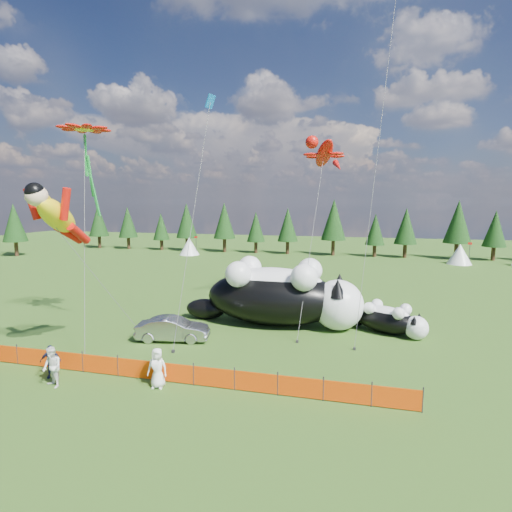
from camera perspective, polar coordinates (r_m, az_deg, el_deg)
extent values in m
plane|color=#17390A|center=(22.75, -8.22, -14.35)|extent=(160.00, 160.00, 0.00)
cylinder|color=#262626|center=(25.08, -30.93, -11.94)|extent=(0.06, 0.06, 1.10)
cylinder|color=#262626|center=(23.75, -27.43, -12.78)|extent=(0.06, 0.06, 1.10)
cylinder|color=#262626|center=(22.53, -23.51, -13.66)|extent=(0.06, 0.06, 1.10)
cylinder|color=#262626|center=(21.42, -19.13, -14.57)|extent=(0.06, 0.06, 1.10)
cylinder|color=#262626|center=(20.45, -14.26, -15.47)|extent=(0.06, 0.06, 1.10)
cylinder|color=#262626|center=(19.63, -8.90, -16.33)|extent=(0.06, 0.06, 1.10)
cylinder|color=#262626|center=(19.00, -3.08, -17.10)|extent=(0.06, 0.06, 1.10)
cylinder|color=#262626|center=(18.55, 3.12, -17.74)|extent=(0.06, 0.06, 1.10)
cylinder|color=#262626|center=(18.32, 9.60, -18.19)|extent=(0.06, 0.06, 1.10)
cylinder|color=#262626|center=(18.30, 16.19, -18.43)|extent=(0.06, 0.06, 1.10)
cylinder|color=#262626|center=(18.50, 22.72, -18.44)|extent=(0.06, 0.06, 1.10)
cube|color=#E04104|center=(25.79, -32.53, -11.65)|extent=(2.00, 0.04, 0.90)
cube|color=#E04104|center=(24.42, -29.22, -12.47)|extent=(2.00, 0.04, 0.90)
cube|color=#E04104|center=(23.14, -25.52, -13.34)|extent=(2.00, 0.04, 0.90)
cube|color=#E04104|center=(21.98, -21.37, -14.24)|extent=(2.00, 0.04, 0.90)
cube|color=#E04104|center=(20.94, -16.75, -15.15)|extent=(2.00, 0.04, 0.90)
cube|color=#E04104|center=(20.04, -11.64, -16.04)|extent=(2.00, 0.04, 0.90)
cube|color=#E04104|center=(19.31, -6.04, -16.86)|extent=(2.00, 0.04, 0.90)
cube|color=#E04104|center=(18.77, -0.02, -17.58)|extent=(2.00, 0.04, 0.90)
cube|color=#E04104|center=(18.43, 6.33, -18.13)|extent=(2.00, 0.04, 0.90)
cube|color=#E04104|center=(18.30, 12.88, -18.48)|extent=(2.00, 0.04, 0.90)
cube|color=#E04104|center=(18.39, 19.47, -18.60)|extent=(2.00, 0.04, 0.90)
ellipsoid|color=black|center=(27.96, 2.48, -5.97)|extent=(9.58, 4.59, 3.80)
ellipsoid|color=white|center=(27.75, 2.50, -4.06)|extent=(7.24, 3.29, 2.33)
sphere|color=white|center=(27.42, 11.64, -6.85)|extent=(3.38, 3.38, 3.38)
sphere|color=#D25171|center=(27.38, 14.66, -6.97)|extent=(0.47, 0.47, 0.47)
ellipsoid|color=black|center=(29.74, -7.19, -7.50)|extent=(2.98, 1.53, 1.48)
cone|color=black|center=(26.12, 11.58, -4.53)|extent=(1.18, 1.18, 1.18)
cone|color=black|center=(28.11, 11.84, -3.67)|extent=(1.18, 1.18, 1.18)
sphere|color=white|center=(28.53, 7.68, -2.07)|extent=(1.78, 1.78, 1.78)
sphere|color=white|center=(25.85, 6.88, -3.08)|extent=(1.78, 1.78, 1.78)
sphere|color=white|center=(29.42, -0.93, -1.70)|extent=(1.78, 1.78, 1.78)
sphere|color=white|center=(26.83, -2.55, -2.63)|extent=(1.78, 1.78, 1.78)
ellipsoid|color=black|center=(27.78, 18.10, -8.73)|extent=(4.59, 3.59, 1.66)
ellipsoid|color=white|center=(27.67, 18.13, -7.90)|extent=(3.43, 2.64, 1.02)
sphere|color=white|center=(27.17, 21.91, -9.49)|extent=(1.48, 1.48, 1.48)
sphere|color=#D25171|center=(26.99, 23.19, -9.67)|extent=(0.21, 0.21, 0.21)
ellipsoid|color=black|center=(28.79, 13.93, -9.04)|extent=(1.45, 1.15, 0.65)
cone|color=black|center=(26.60, 21.67, -8.51)|extent=(0.52, 0.52, 0.52)
cone|color=black|center=(27.41, 22.28, -8.07)|extent=(0.52, 0.52, 0.52)
sphere|color=white|center=(27.77, 20.59, -7.17)|extent=(0.78, 0.78, 0.78)
sphere|color=white|center=(26.68, 19.70, -7.73)|extent=(0.78, 0.78, 0.78)
sphere|color=white|center=(28.45, 16.90, -6.65)|extent=(0.78, 0.78, 0.78)
sphere|color=white|center=(27.39, 15.88, -7.17)|extent=(0.78, 0.78, 0.78)
imported|color=#A4A4A8|center=(25.58, -11.80, -10.16)|extent=(4.66, 2.40, 1.47)
imported|color=white|center=(21.30, -27.14, -13.97)|extent=(1.07, 0.88, 1.91)
imported|color=#131836|center=(22.48, -27.30, -13.21)|extent=(1.07, 0.84, 1.63)
imported|color=white|center=(19.61, -13.92, -15.27)|extent=(0.99, 0.71, 1.88)
cylinder|color=#595959|center=(24.42, -20.79, -3.51)|extent=(0.03, 0.03, 9.12)
cube|color=#262626|center=(26.77, -15.83, -10.95)|extent=(0.15, 0.15, 0.16)
cylinder|color=#595959|center=(27.69, 8.03, 2.75)|extent=(0.03, 0.03, 14.57)
cube|color=#262626|center=(25.02, 5.91, -12.03)|extent=(0.15, 0.15, 0.16)
cylinder|color=#595959|center=(24.43, -23.30, 2.39)|extent=(0.03, 0.03, 13.67)
cube|color=#262626|center=(23.46, -23.26, -14.01)|extent=(0.15, 0.15, 0.16)
cube|color=green|center=(26.85, -23.00, 10.45)|extent=(0.22, 0.22, 4.94)
cylinder|color=#595959|center=(23.96, -9.08, 4.94)|extent=(0.03, 0.03, 15.08)
cube|color=#262626|center=(23.84, -11.75, -13.18)|extent=(0.15, 0.15, 0.16)
cylinder|color=#595959|center=(26.18, 16.98, 13.98)|extent=(0.03, 0.03, 23.64)
cube|color=#262626|center=(24.42, 13.88, -12.73)|extent=(0.15, 0.15, 0.16)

